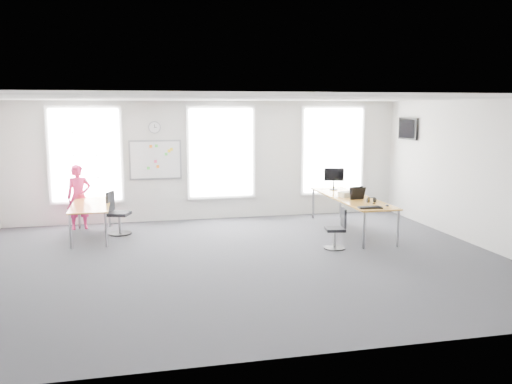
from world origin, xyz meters
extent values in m
plane|color=#242428|center=(0.00, 0.00, 0.00)|extent=(10.00, 10.00, 0.00)
plane|color=white|center=(0.00, 0.00, 3.00)|extent=(10.00, 10.00, 0.00)
plane|color=silver|center=(0.00, 4.00, 1.50)|extent=(10.00, 0.00, 10.00)
plane|color=silver|center=(0.00, -4.00, 1.50)|extent=(10.00, 0.00, 10.00)
plane|color=silver|center=(5.00, 0.00, 1.50)|extent=(0.00, 10.00, 10.00)
cube|color=white|center=(-3.00, 3.97, 1.70)|extent=(1.60, 0.06, 2.20)
cube|color=white|center=(0.30, 3.97, 1.70)|extent=(1.60, 0.06, 2.20)
cube|color=white|center=(3.30, 3.97, 1.70)|extent=(1.60, 0.06, 2.20)
cube|color=#C88539|center=(2.98, 1.87, 0.78)|extent=(0.87, 3.27, 0.03)
cylinder|color=gray|center=(2.60, 0.29, 0.38)|extent=(0.05, 0.05, 0.76)
cylinder|color=gray|center=(3.35, 0.29, 0.38)|extent=(0.05, 0.05, 0.76)
cylinder|color=gray|center=(2.60, 3.44, 0.38)|extent=(0.05, 0.05, 0.76)
cylinder|color=gray|center=(3.35, 3.44, 0.38)|extent=(0.05, 0.05, 0.76)
cube|color=#C88539|center=(-2.83, 2.59, 0.72)|extent=(0.81, 2.03, 0.03)
cylinder|color=gray|center=(-3.18, 1.63, 0.35)|extent=(0.05, 0.05, 0.71)
cylinder|color=gray|center=(-2.49, 1.63, 0.35)|extent=(0.05, 0.05, 0.71)
cylinder|color=gray|center=(-3.18, 3.54, 0.35)|extent=(0.05, 0.05, 0.71)
cylinder|color=gray|center=(-2.49, 3.54, 0.35)|extent=(0.05, 0.05, 0.71)
cylinder|color=black|center=(2.04, 0.45, 0.01)|extent=(0.44, 0.44, 0.03)
cylinder|color=gray|center=(2.04, 0.45, 0.20)|extent=(0.05, 0.05, 0.36)
cube|color=black|center=(2.04, 0.45, 0.40)|extent=(0.43, 0.43, 0.06)
cube|color=black|center=(2.21, 0.42, 0.64)|extent=(0.10, 0.36, 0.38)
cylinder|color=black|center=(-2.23, 2.73, 0.01)|extent=(0.52, 0.52, 0.03)
cylinder|color=gray|center=(-2.23, 2.73, 0.24)|extent=(0.06, 0.06, 0.42)
cube|color=black|center=(-2.23, 2.73, 0.47)|extent=(0.56, 0.56, 0.07)
cube|color=black|center=(-2.42, 2.80, 0.75)|extent=(0.18, 0.41, 0.45)
imported|color=#DA2563|center=(-3.16, 3.50, 0.76)|extent=(0.62, 0.48, 1.52)
cube|color=white|center=(-1.35, 3.97, 1.55)|extent=(1.20, 0.03, 0.90)
cylinder|color=gray|center=(-1.35, 3.97, 2.35)|extent=(0.30, 0.04, 0.30)
cube|color=black|center=(4.95, 3.00, 2.30)|extent=(0.06, 0.90, 0.55)
cube|color=black|center=(2.81, 0.49, 0.81)|extent=(0.51, 0.24, 0.02)
ellipsoid|color=black|center=(3.23, 0.57, 0.82)|extent=(0.08, 0.12, 0.04)
cylinder|color=black|center=(3.10, 0.94, 0.80)|extent=(0.08, 0.08, 0.01)
cylinder|color=black|center=(3.04, 1.11, 0.84)|extent=(0.04, 0.10, 0.10)
cylinder|color=black|center=(3.20, 1.11, 0.84)|extent=(0.04, 0.10, 0.10)
cylinder|color=gold|center=(3.04, 1.11, 0.84)|extent=(0.01, 0.11, 0.11)
cube|color=black|center=(3.12, 1.11, 0.90)|extent=(0.18, 0.02, 0.02)
cube|color=black|center=(2.98, 1.58, 0.94)|extent=(0.35, 0.13, 0.28)
cube|color=#DF4514|center=(2.98, 1.50, 0.93)|extent=(0.34, 0.15, 0.26)
cube|color=black|center=(2.98, 1.49, 0.94)|extent=(0.36, 0.15, 0.27)
cube|color=beige|center=(2.89, 1.92, 0.85)|extent=(0.39, 0.33, 0.12)
cylinder|color=black|center=(2.99, 3.03, 0.80)|extent=(0.20, 0.20, 0.02)
cylinder|color=black|center=(2.99, 3.03, 0.90)|extent=(0.04, 0.04, 0.20)
cube|color=black|center=(2.99, 3.02, 1.18)|extent=(0.48, 0.17, 0.33)
cube|color=black|center=(2.99, 3.00, 1.18)|extent=(0.44, 0.13, 0.29)
camera|label=1|loc=(-1.91, -9.60, 2.84)|focal=38.00mm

